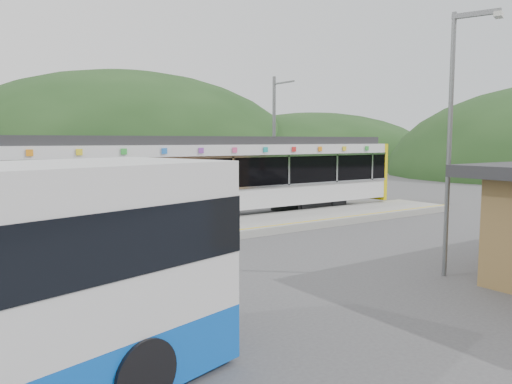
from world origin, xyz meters
TOP-DOWN VIEW (x-y plane):
  - ground at (0.00, 0.00)m, footprint 120.00×120.00m
  - hills at (6.19, 5.29)m, footprint 146.00×149.00m
  - platform at (0.00, 3.30)m, footprint 26.00×3.20m
  - yellow_line at (0.00, 2.00)m, footprint 26.00×0.10m
  - train at (1.30, 6.00)m, footprint 20.44×3.01m
  - catenary_mast_east at (7.00, 8.56)m, footprint 0.18×1.80m
  - lamp_post at (2.14, -5.60)m, footprint 0.52×1.23m

SIDE VIEW (x-z plane):
  - ground at x=0.00m, z-range 0.00..0.00m
  - hills at x=6.19m, z-range -13.00..13.00m
  - platform at x=0.00m, z-range 0.00..0.30m
  - yellow_line at x=0.00m, z-range 0.30..0.31m
  - train at x=1.30m, z-range 0.19..3.93m
  - catenary_mast_east at x=7.00m, z-range 0.15..7.15m
  - lamp_post at x=2.14m, z-range 0.64..7.45m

